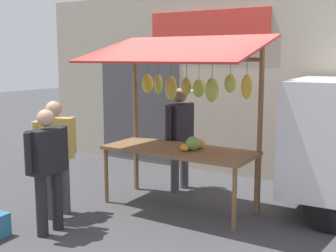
# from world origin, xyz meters

# --- Properties ---
(ground_plane) EXTENTS (40.00, 40.00, 0.00)m
(ground_plane) POSITION_xyz_m (0.00, 0.00, 0.00)
(ground_plane) COLOR #424244
(street_backdrop) EXTENTS (9.00, 0.30, 3.40)m
(street_backdrop) POSITION_xyz_m (0.05, -2.20, 1.70)
(street_backdrop) COLOR #B2A893
(street_backdrop) RESTS_ON ground
(market_stall) EXTENTS (2.50, 1.46, 2.50)m
(market_stall) POSITION_xyz_m (-0.01, -0.06, 1.56)
(market_stall) COLOR brown
(market_stall) RESTS_ON ground
(vendor_with_sunhat) EXTENTS (0.44, 0.72, 1.69)m
(vendor_with_sunhat) POSITION_xyz_m (0.42, -0.75, 1.01)
(vendor_with_sunhat) COLOR #4C4C51
(vendor_with_sunhat) RESTS_ON ground
(shopper_with_ponytail) EXTENTS (0.29, 0.68, 1.60)m
(shopper_with_ponytail) POSITION_xyz_m (1.25, 1.19, 0.92)
(shopper_with_ponytail) COLOR #4C4C51
(shopper_with_ponytail) RESTS_ON ground
(shopper_with_shopping_bag) EXTENTS (0.22, 0.68, 1.56)m
(shopper_with_shopping_bag) POSITION_xyz_m (0.90, 1.66, 0.89)
(shopper_with_shopping_bag) COLOR #232328
(shopper_with_shopping_bag) RESTS_ON ground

